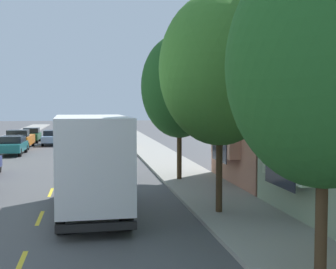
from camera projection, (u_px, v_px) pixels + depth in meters
ground_plane at (65, 160)px, 34.81m from camera, size 160.00×160.00×0.00m
sidewalk_right at (166, 160)px, 33.99m from camera, size 3.20×120.00×0.14m
lane_centerline_dashes at (60, 170)px, 29.40m from camera, size 0.14×47.20×0.01m
townhouse_third_terracotta at (325, 88)px, 24.50m from camera, size 10.74×7.42×10.17m
street_tree_nearest at (324, 65)px, 9.56m from camera, size 3.96×3.96×7.17m
street_tree_second at (220, 69)px, 17.16m from camera, size 4.38×4.38×7.93m
street_tree_third at (179, 86)px, 24.81m from camera, size 3.97×3.97×7.49m
delivery_box_truck at (91, 161)px, 17.25m from camera, size 2.67×7.33×3.64m
parked_wagon_burgundy at (111, 131)px, 56.65m from camera, size 1.84×4.71×1.50m
parked_suv_champagne at (117, 138)px, 43.43m from camera, size 2.04×4.84×1.93m
parked_hatchback_forest at (31, 135)px, 50.39m from camera, size 1.76×4.01×1.50m
parked_wagon_teal at (13, 145)px, 38.29m from camera, size 1.90×4.73×1.50m
parked_pickup_orange at (20, 139)px, 43.55m from camera, size 2.09×5.33×1.73m
moving_sky_sedan at (52, 137)px, 47.31m from camera, size 1.80×4.50×1.43m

